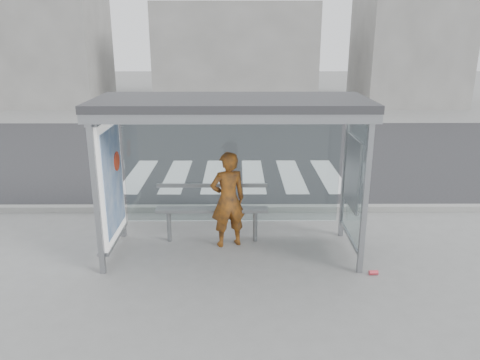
# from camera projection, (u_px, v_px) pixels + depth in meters

# --- Properties ---
(ground) EXTENTS (80.00, 80.00, 0.00)m
(ground) POSITION_uv_depth(u_px,v_px,m) (232.00, 252.00, 7.97)
(ground) COLOR slate
(ground) RESTS_ON ground
(road) EXTENTS (30.00, 10.00, 0.01)m
(road) POSITION_uv_depth(u_px,v_px,m) (234.00, 152.00, 14.65)
(road) COLOR #28282A
(road) RESTS_ON ground
(curb) EXTENTS (30.00, 0.18, 0.12)m
(curb) POSITION_uv_depth(u_px,v_px,m) (233.00, 208.00, 9.82)
(curb) COLOR gray
(curb) RESTS_ON ground
(crosswalk) EXTENTS (5.55, 3.00, 0.00)m
(crosswalk) POSITION_uv_depth(u_px,v_px,m) (234.00, 176.00, 12.27)
(crosswalk) COLOR silver
(crosswalk) RESTS_ON ground
(bus_shelter) EXTENTS (4.25, 1.65, 2.62)m
(bus_shelter) POSITION_uv_depth(u_px,v_px,m) (208.00, 138.00, 7.44)
(bus_shelter) COLOR gray
(bus_shelter) RESTS_ON ground
(building_left) EXTENTS (6.00, 5.00, 6.00)m
(building_left) POSITION_uv_depth(u_px,v_px,m) (43.00, 45.00, 24.20)
(building_left) COLOR slate
(building_left) RESTS_ON ground
(building_center) EXTENTS (8.00, 5.00, 5.00)m
(building_center) POSITION_uv_depth(u_px,v_px,m) (236.00, 55.00, 24.40)
(building_center) COLOR slate
(building_center) RESTS_ON ground
(building_right) EXTENTS (5.00, 5.00, 7.00)m
(building_right) POSITION_uv_depth(u_px,v_px,m) (409.00, 35.00, 24.14)
(building_right) COLOR slate
(building_right) RESTS_ON ground
(person) EXTENTS (0.71, 0.58, 1.69)m
(person) POSITION_uv_depth(u_px,v_px,m) (228.00, 200.00, 8.02)
(person) COLOR #CE6313
(person) RESTS_ON ground
(bench) EXTENTS (1.98, 0.33, 1.02)m
(bench) POSITION_uv_depth(u_px,v_px,m) (212.00, 209.00, 8.27)
(bench) COLOR slate
(bench) RESTS_ON ground
(soda_can) EXTENTS (0.14, 0.08, 0.07)m
(soda_can) POSITION_uv_depth(u_px,v_px,m) (373.00, 273.00, 7.23)
(soda_can) COLOR #ED4554
(soda_can) RESTS_ON ground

